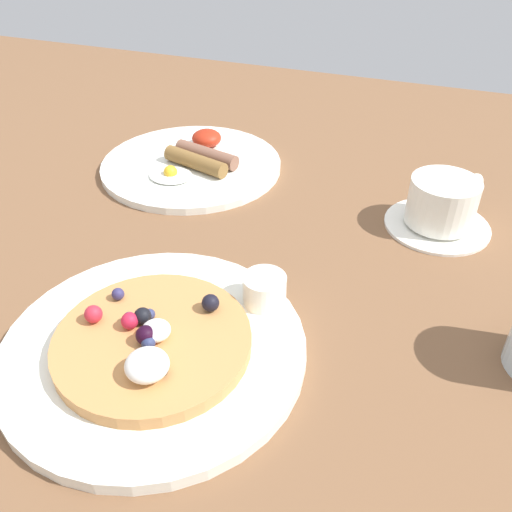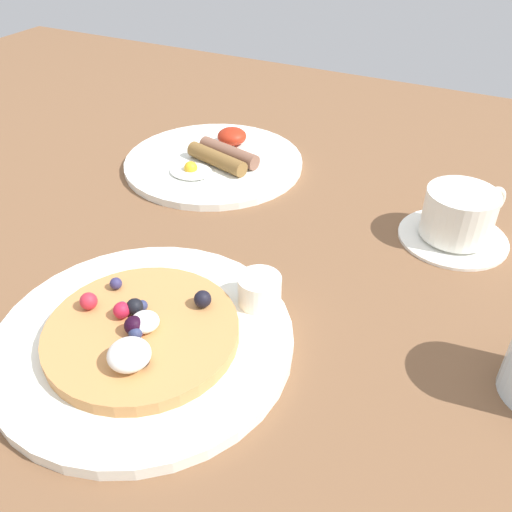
{
  "view_description": "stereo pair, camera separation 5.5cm",
  "coord_description": "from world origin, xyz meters",
  "px_view_note": "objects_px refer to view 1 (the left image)",
  "views": [
    {
      "loc": [
        0.19,
        -0.42,
        0.39
      ],
      "look_at": [
        0.03,
        0.01,
        0.04
      ],
      "focal_mm": 37.97,
      "sensor_mm": 36.0,
      "label": 1
    },
    {
      "loc": [
        0.25,
        -0.4,
        0.39
      ],
      "look_at": [
        0.03,
        0.01,
        0.04
      ],
      "focal_mm": 37.97,
      "sensor_mm": 36.0,
      "label": 2
    }
  ],
  "objects_px": {
    "pancake_plate": "(154,348)",
    "coffee_saucer": "(437,224)",
    "syrup_ramekin": "(264,289)",
    "breakfast_plate": "(192,165)",
    "coffee_cup": "(443,200)"
  },
  "relations": [
    {
      "from": "pancake_plate",
      "to": "coffee_saucer",
      "type": "height_order",
      "value": "pancake_plate"
    },
    {
      "from": "pancake_plate",
      "to": "syrup_ramekin",
      "type": "xyz_separation_m",
      "value": [
        0.08,
        0.09,
        0.02
      ]
    },
    {
      "from": "coffee_saucer",
      "to": "coffee_cup",
      "type": "distance_m",
      "value": 0.03
    },
    {
      "from": "pancake_plate",
      "to": "coffee_saucer",
      "type": "xyz_separation_m",
      "value": [
        0.23,
        0.32,
        -0.0
      ]
    },
    {
      "from": "syrup_ramekin",
      "to": "breakfast_plate",
      "type": "relative_size",
      "value": 0.17
    },
    {
      "from": "pancake_plate",
      "to": "breakfast_plate",
      "type": "relative_size",
      "value": 1.07
    },
    {
      "from": "syrup_ramekin",
      "to": "coffee_saucer",
      "type": "height_order",
      "value": "syrup_ramekin"
    },
    {
      "from": "syrup_ramekin",
      "to": "breakfast_plate",
      "type": "distance_m",
      "value": 0.34
    },
    {
      "from": "breakfast_plate",
      "to": "coffee_cup",
      "type": "distance_m",
      "value": 0.37
    },
    {
      "from": "breakfast_plate",
      "to": "syrup_ramekin",
      "type": "bearing_deg",
      "value": -51.39
    },
    {
      "from": "coffee_cup",
      "to": "breakfast_plate",
      "type": "bearing_deg",
      "value": 174.41
    },
    {
      "from": "syrup_ramekin",
      "to": "coffee_saucer",
      "type": "relative_size",
      "value": 0.34
    },
    {
      "from": "coffee_saucer",
      "to": "coffee_cup",
      "type": "height_order",
      "value": "coffee_cup"
    },
    {
      "from": "syrup_ramekin",
      "to": "breakfast_plate",
      "type": "bearing_deg",
      "value": 128.61
    },
    {
      "from": "syrup_ramekin",
      "to": "coffee_cup",
      "type": "xyz_separation_m",
      "value": [
        0.16,
        0.23,
        0.01
      ]
    }
  ]
}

